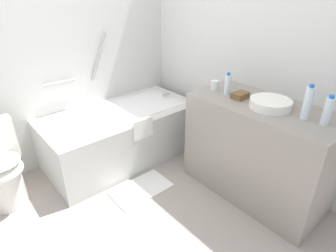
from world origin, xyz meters
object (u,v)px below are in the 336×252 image
object	(u,v)px
water_bottle_0	(228,84)
bath_mat	(141,189)
water_bottle_1	(328,111)
sink_basin	(270,104)
sink_faucet	(283,99)
drinking_glass_1	(215,85)
water_bottle_2	(308,103)
amenity_basket	(240,95)
drinking_glass_0	(228,86)
bathtub	(122,133)
toilet	(0,169)

from	to	relation	value
water_bottle_0	bath_mat	distance (m)	1.26
water_bottle_1	sink_basin	bearing A→B (deg)	93.98
sink_faucet	drinking_glass_1	size ratio (longest dim) A/B	1.81
bath_mat	water_bottle_1	bearing A→B (deg)	-55.01
sink_faucet	water_bottle_2	size ratio (longest dim) A/B	0.59
sink_faucet	amenity_basket	xyz separation A→B (m)	(-0.20, 0.28, -0.00)
sink_basin	water_bottle_1	xyz separation A→B (m)	(0.03, -0.40, 0.07)
drinking_glass_0	bath_mat	xyz separation A→B (m)	(-0.83, 0.26, -0.90)
sink_basin	water_bottle_0	bearing A→B (deg)	92.35
sink_basin	amenity_basket	xyz separation A→B (m)	(-0.01, 0.28, -0.01)
bathtub	water_bottle_1	bearing A→B (deg)	-70.82
water_bottle_1	drinking_glass_0	size ratio (longest dim) A/B	2.79
bathtub	sink_basin	xyz separation A→B (m)	(0.58, -1.33, 0.61)
bathtub	bath_mat	bearing A→B (deg)	-107.58
amenity_basket	bathtub	bearing A→B (deg)	118.28
water_bottle_2	drinking_glass_0	world-z (taller)	water_bottle_2
water_bottle_0	toilet	bearing A→B (deg)	151.25
water_bottle_0	drinking_glass_0	bearing A→B (deg)	35.47
drinking_glass_0	water_bottle_2	bearing A→B (deg)	-93.90
water_bottle_0	drinking_glass_1	distance (m)	0.16
sink_faucet	water_bottle_0	xyz separation A→B (m)	(-0.21, 0.41, 0.06)
toilet	sink_faucet	distance (m)	2.43
water_bottle_2	drinking_glass_0	bearing A→B (deg)	86.10
toilet	water_bottle_1	xyz separation A→B (m)	(1.78, -1.77, 0.62)
water_bottle_2	drinking_glass_0	xyz separation A→B (m)	(0.05, 0.74, -0.08)
sink_basin	drinking_glass_0	distance (m)	0.47
sink_faucet	drinking_glass_0	size ratio (longest dim) A/B	1.97
toilet	water_bottle_1	bearing A→B (deg)	45.55
amenity_basket	drinking_glass_1	bearing A→B (deg)	90.72
bathtub	sink_basin	distance (m)	1.58
water_bottle_2	drinking_glass_0	distance (m)	0.75
water_bottle_2	sink_faucet	bearing A→B (deg)	56.20
sink_basin	water_bottle_1	size ratio (longest dim) A/B	1.49
sink_faucet	drinking_glass_0	bearing A→B (deg)	105.40
sink_faucet	bath_mat	distance (m)	1.50
drinking_glass_0	bath_mat	size ratio (longest dim) A/B	0.14
sink_faucet	water_bottle_1	xyz separation A→B (m)	(-0.16, -0.40, 0.07)
bathtub	amenity_basket	distance (m)	1.34
bathtub	sink_faucet	distance (m)	1.65
water_bottle_0	bathtub	bearing A→B (deg)	121.30
water_bottle_2	bath_mat	world-z (taller)	water_bottle_2
bathtub	water_bottle_0	distance (m)	1.27
drinking_glass_0	amenity_basket	bearing A→B (deg)	-109.91
sink_basin	amenity_basket	size ratio (longest dim) A/B	2.29
drinking_glass_0	bath_mat	bearing A→B (deg)	162.39
water_bottle_2	drinking_glass_1	xyz separation A→B (m)	(-0.02, 0.83, -0.08)
toilet	sink_basin	size ratio (longest dim) A/B	2.34
toilet	drinking_glass_1	size ratio (longest dim) A/B	8.95
sink_faucet	amenity_basket	world-z (taller)	sink_faucet
water_bottle_0	drinking_glass_0	world-z (taller)	water_bottle_0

